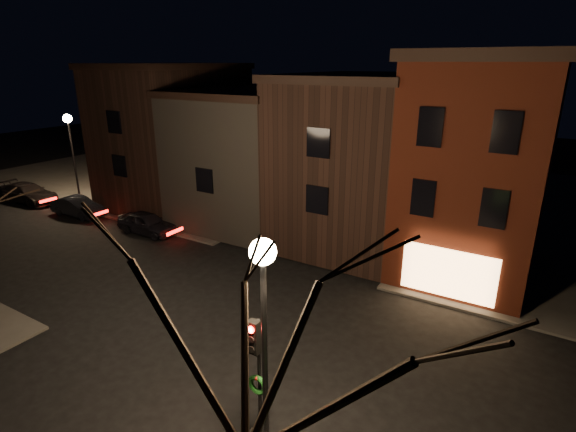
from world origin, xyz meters
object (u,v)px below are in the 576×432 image
object	(u,v)px
street_lamp_near	(264,298)
parked_car_a	(147,223)
parked_car_b	(78,207)
street_lamp_far	(70,134)
parked_car_c	(28,193)
traffic_signal	(257,366)
bare_tree_right	(241,334)

from	to	relation	value
street_lamp_near	parked_car_a	xyz separation A→B (m)	(-15.99, 10.46, -4.50)
parked_car_a	parked_car_b	size ratio (longest dim) A/B	0.98
street_lamp_near	street_lamp_far	distance (m)	28.00
parked_car_c	parked_car_b	bearing A→B (deg)	-95.74
street_lamp_far	traffic_signal	world-z (taller)	street_lamp_far
street_lamp_near	bare_tree_right	world-z (taller)	bare_tree_right
parked_car_c	traffic_signal	bearing A→B (deg)	-115.05
parked_car_a	parked_car_b	xyz separation A→B (m)	(-6.64, -0.18, -0.01)
street_lamp_near	parked_car_c	distance (m)	30.76
street_lamp_near	bare_tree_right	distance (m)	2.98
street_lamp_far	bare_tree_right	distance (m)	30.32
street_lamp_near	parked_car_b	bearing A→B (deg)	155.56
bare_tree_right	parked_car_c	world-z (taller)	bare_tree_right
street_lamp_near	traffic_signal	size ratio (longest dim) A/B	1.60
parked_car_a	parked_car_c	size ratio (longest dim) A/B	0.79
bare_tree_right	parked_car_a	world-z (taller)	bare_tree_right
street_lamp_near	parked_car_a	distance (m)	19.63
street_lamp_far	parked_car_a	xyz separation A→B (m)	(9.21, -1.74, -4.50)
street_lamp_far	parked_car_c	distance (m)	5.95
parked_car_b	street_lamp_far	bearing A→B (deg)	49.84
bare_tree_right	street_lamp_near	bearing A→B (deg)	117.47
bare_tree_right	parked_car_c	xyz separation A→B (m)	(-29.95, 12.78, -5.41)
traffic_signal	street_lamp_far	bearing A→B (deg)	154.55
traffic_signal	street_lamp_near	bearing A→B (deg)	-39.37
traffic_signal	bare_tree_right	xyz separation A→B (m)	(1.90, -2.99, 3.34)
parked_car_b	bare_tree_right	bearing A→B (deg)	-121.53
street_lamp_far	bare_tree_right	bearing A→B (deg)	-29.02
street_lamp_far	parked_car_b	world-z (taller)	street_lamp_far
bare_tree_right	street_lamp_far	bearing A→B (deg)	150.98
street_lamp_near	street_lamp_far	xyz separation A→B (m)	(-25.20, 12.20, 0.00)
street_lamp_near	street_lamp_far	size ratio (longest dim) A/B	1.00
street_lamp_far	parked_car_b	distance (m)	5.53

